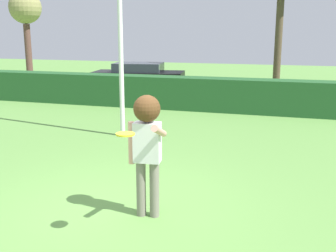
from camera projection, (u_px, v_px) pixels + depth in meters
The scene contains 6 objects.
ground_plane at pixel (112, 211), 6.29m from camera, with size 60.00×60.00×0.00m, color #5D9042.
person at pixel (147, 138), 5.86m from camera, with size 0.62×0.75×1.81m.
frisbee at pixel (125, 134), 4.99m from camera, with size 0.23×0.23×0.02m.
hedge_row at pixel (217, 94), 14.17m from camera, with size 26.79×0.90×1.13m, color #215126.
parked_car_black at pixel (139, 75), 19.39m from camera, with size 4.41×2.31×1.25m.
willow_tree at pixel (25, 10), 25.07m from camera, with size 1.96×1.96×5.10m.
Camera 1 is at (2.55, -5.32, 2.67)m, focal length 44.06 mm.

